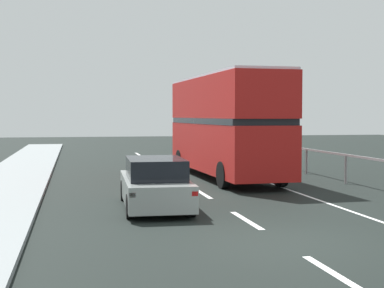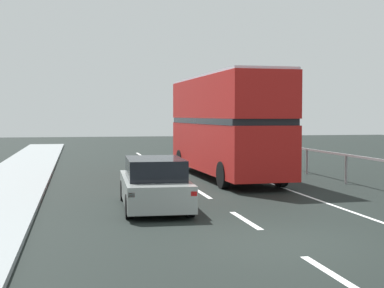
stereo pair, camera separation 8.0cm
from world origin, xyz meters
name	(u,v)px [view 1 (the left image)]	position (x,y,z in m)	size (l,w,h in m)	color
ground_plane	(280,243)	(0.00, 0.00, -0.05)	(74.17, 120.00, 0.10)	black
lane_paint_markings	(249,188)	(1.98, 8.40, 0.00)	(3.41, 46.00, 0.01)	silver
bridge_side_railing	(346,160)	(6.11, 9.00, 0.95)	(0.10, 42.00, 1.17)	gray
double_decker_bus_red	(225,123)	(2.03, 12.04, 2.33)	(2.84, 10.12, 4.37)	#B11916
hatchback_car_near	(155,184)	(-2.03, 4.75, 0.70)	(1.95, 4.66, 1.46)	gray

